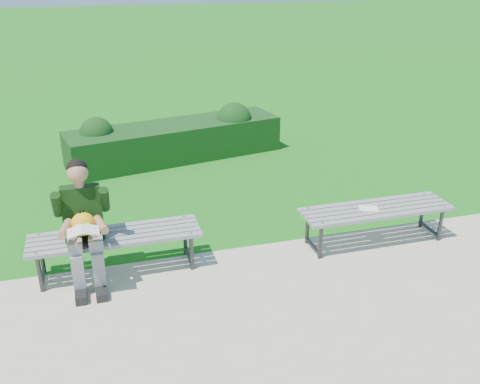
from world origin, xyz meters
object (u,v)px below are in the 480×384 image
object	(u,v)px
bench_left	(115,239)
seated_boy	(83,221)
bench_right	(376,212)
paper_sheet	(369,208)
hedge	(176,139)

from	to	relation	value
bench_left	seated_boy	world-z (taller)	seated_boy
bench_right	seated_boy	bearing A→B (deg)	178.69
bench_left	paper_sheet	world-z (taller)	bench_left
hedge	bench_right	bearing A→B (deg)	-64.80
bench_right	hedge	bearing A→B (deg)	115.20
bench_right	paper_sheet	bearing A→B (deg)	180.00
bench_left	seated_boy	bearing A→B (deg)	-162.48
paper_sheet	seated_boy	bearing A→B (deg)	178.64
seated_boy	paper_sheet	xyz separation A→B (m)	(3.20, -0.08, -0.24)
bench_right	paper_sheet	size ratio (longest dim) A/B	6.96
hedge	bench_left	distance (m)	3.75
hedge	bench_left	bearing A→B (deg)	-109.65
bench_left	paper_sheet	size ratio (longest dim) A/B	6.96
hedge	bench_left	xyz separation A→B (m)	(-1.26, -3.53, 0.07)
seated_boy	paper_sheet	world-z (taller)	seated_boy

